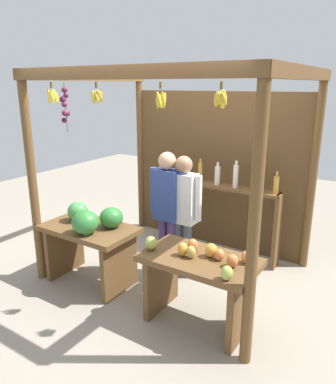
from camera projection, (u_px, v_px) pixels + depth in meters
ground_plane at (177, 271)px, 4.72m from camera, size 12.00×12.00×0.00m
market_stall at (196, 154)px, 4.68m from camera, size 2.78×2.18×2.47m
fruit_counter_left at (91, 234)px, 4.28m from camera, size 1.12×0.70×0.98m
fruit_counter_right at (200, 274)px, 3.56m from camera, size 1.13×0.64×0.86m
bottle_shelf_unit at (216, 199)px, 5.04m from camera, size 1.78×0.22×1.36m
vendor_man at (167, 203)px, 4.42m from camera, size 0.48×0.21×1.56m
vendor_woman at (183, 207)px, 4.37m from camera, size 0.48×0.21×1.52m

